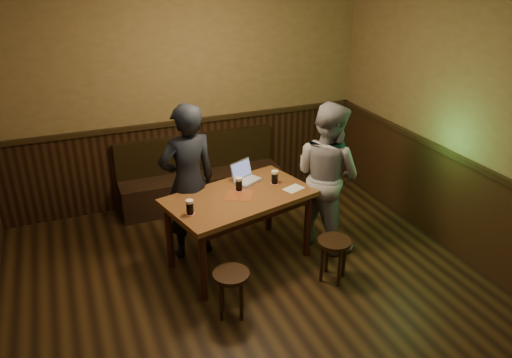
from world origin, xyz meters
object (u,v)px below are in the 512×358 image
Objects in this scene: bench at (201,182)px; person_suit at (188,182)px; laptop at (245,176)px; person_grey at (327,175)px; stool_left at (231,281)px; pint_left at (190,207)px; pub_table at (239,204)px; stool_right at (334,248)px; pint_right at (275,177)px; pint_mid at (239,184)px.

person_suit is at bearing -111.17° from bench.
laptop is at bearing 167.91° from person_suit.
laptop is at bearing 50.47° from person_grey.
laptop is 0.22× the size of person_grey.
bench is 1.96m from person_grey.
pint_left is at bearing 108.32° from stool_left.
stool_right is at bearing -55.74° from pub_table.
pint_right is at bearing 17.44° from pint_left.
stool_left is at bearing 99.60° from person_grey.
bench is at bearing 80.61° from stool_left.
person_grey reaches higher than laptop.
laptop is 0.21× the size of person_suit.
pint_left reaches higher than bench.
pint_right reaches higher than stool_right.
bench is 1.63m from pint_right.
stool_left is 1.23× the size of laptop.
person_suit is 1.04× the size of person_grey.
pint_mid is at bearing -88.61° from bench.
pint_mid reaches higher than pub_table.
pint_mid is at bearing -151.42° from laptop.
person_suit reaches higher than pint_right.
pub_table is at bearing -165.06° from pint_right.
laptop is (0.19, -1.23, 0.58)m from bench.
stool_left is at bearing -129.85° from pub_table.
pint_mid is at bearing 57.14° from pub_table.
person_suit reaches higher than person_grey.
stool_right is 1.29m from laptop.
pint_mid is 0.40× the size of laptop.
pub_table is at bearing 64.51° from stool_left.
pint_right is at bearing 2.59° from pint_mid.
pint_left is at bearing 160.71° from stool_right.
person_grey is (1.48, 0.85, 0.49)m from stool_left.
pint_right reaches higher than stool_left.
bench is 14.05× the size of pint_right.
stool_left is 1.39m from pint_right.
person_grey is at bearing -54.88° from bench.
pint_right is at bearing 111.36° from stool_right.
pint_left and pint_right have the same top height.
stool_right is at bearing -19.29° from pint_left.
pint_mid is (-0.76, 0.80, 0.52)m from stool_right.
bench reaches higher than pub_table.
stool_right is (0.79, -0.70, -0.34)m from pub_table.
pint_mid is at bearing 65.11° from person_grey.
person_suit is at bearing 93.04° from stool_left.
bench is 1.28× the size of pub_table.
pint_left reaches higher than stool_left.
pub_table reaches higher than stool_right.
bench is 1.27× the size of person_grey.
person_grey is (1.08, -1.54, 0.56)m from bench.
pub_table reaches higher than stool_left.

